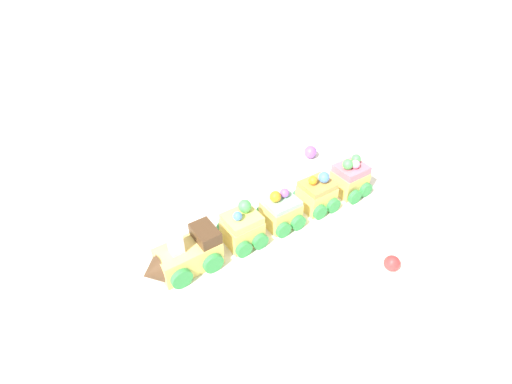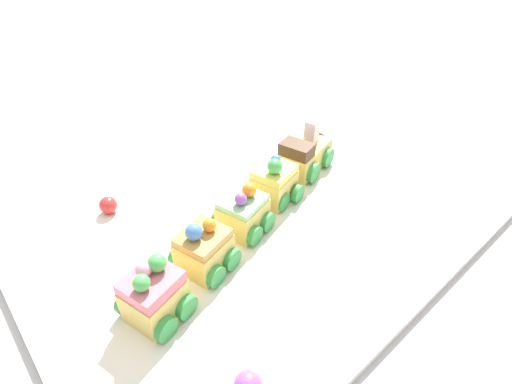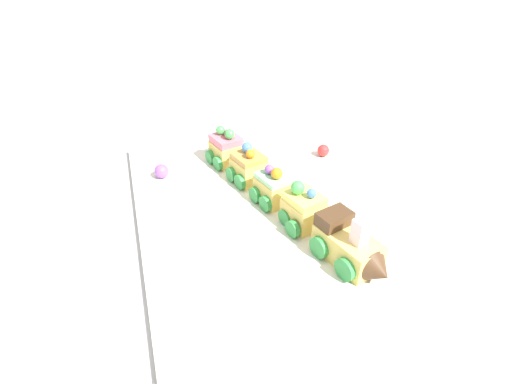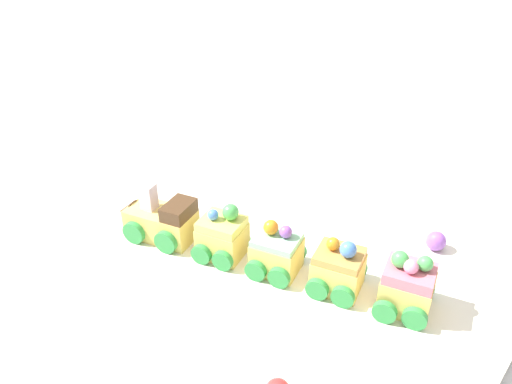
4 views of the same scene
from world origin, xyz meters
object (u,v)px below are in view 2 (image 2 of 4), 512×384
(cake_train_locomotive, at_px, (307,153))
(cake_car_mint, at_px, (243,214))
(cake_car_lemon, at_px, (274,183))
(cake_car_strawberry, at_px, (154,295))
(cake_car_caramel, at_px, (204,250))
(gumball_red, at_px, (108,205))

(cake_train_locomotive, bearing_deg, cake_car_mint, -179.92)
(cake_car_lemon, xyz_separation_m, cake_car_strawberry, (-0.23, -0.06, 0.00))
(cake_car_caramel, relative_size, gumball_red, 3.22)
(cake_car_lemon, bearing_deg, cake_train_locomotive, 0.15)
(cake_car_lemon, relative_size, cake_car_strawberry, 1.00)
(cake_train_locomotive, relative_size, gumball_red, 5.14)
(cake_car_lemon, distance_m, cake_car_mint, 0.08)
(cake_car_mint, relative_size, gumball_red, 3.22)
(cake_car_lemon, height_order, cake_car_caramel, cake_car_lemon)
(cake_train_locomotive, xyz_separation_m, cake_car_caramel, (-0.25, -0.07, 0.00))
(gumball_red, bearing_deg, cake_car_caramel, -75.72)
(cake_train_locomotive, distance_m, cake_car_lemon, 0.10)
(cake_train_locomotive, relative_size, cake_car_mint, 1.60)
(cake_car_lemon, distance_m, gumball_red, 0.23)
(cake_car_strawberry, bearing_deg, cake_train_locomotive, -0.01)
(cake_train_locomotive, xyz_separation_m, cake_car_strawberry, (-0.33, -0.09, 0.00))
(cake_car_caramel, distance_m, gumball_red, 0.18)
(cake_car_mint, relative_size, cake_car_caramel, 1.00)
(cake_train_locomotive, bearing_deg, gumball_red, 145.41)
(cake_car_mint, distance_m, cake_car_caramel, 0.08)
(cake_car_mint, bearing_deg, cake_car_lemon, -0.01)
(cake_car_mint, xyz_separation_m, gumball_red, (-0.12, 0.15, -0.01))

